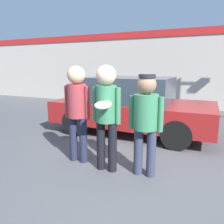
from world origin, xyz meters
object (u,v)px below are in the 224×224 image
Objects in this scene: parked_car_near at (132,105)px; person_middle_with_frisbee at (106,109)px; shrub at (85,93)px; person_right at (146,116)px; person_left at (77,105)px.

person_middle_with_frisbee is at bearing -81.30° from parked_car_near.
parked_car_near is 5.26m from shrub.
parked_car_near is (-1.02, 2.27, -0.26)m from person_right.
parked_car_near is (-0.36, 2.36, -0.34)m from person_middle_with_frisbee.
person_right is (0.65, 0.09, -0.08)m from person_middle_with_frisbee.
person_middle_with_frisbee reaches higher than shrub.
person_left reaches higher than parked_car_near.
parked_car_near reaches higher than shrub.
shrub is (-3.44, 5.94, -0.58)m from person_left.
person_right reaches higher than parked_car_near.
person_left is at bearing -59.93° from shrub.
person_left is 0.43× the size of parked_car_near.
person_right is 7.65m from shrub.
person_left is 1.31m from person_right.
person_left is 0.99× the size of person_middle_with_frisbee.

